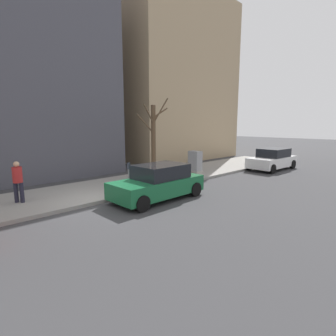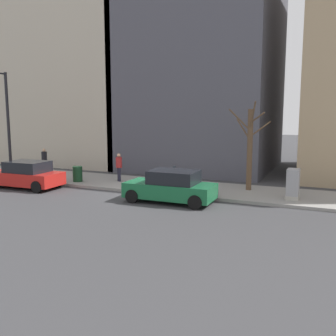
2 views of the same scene
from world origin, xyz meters
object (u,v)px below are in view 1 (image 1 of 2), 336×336
bare_tree (153,138)px  office_tower_left (157,83)px  parked_car_green (158,183)px  utility_box (195,162)px  parking_meter (129,174)px  pedestrian_near_meter (18,180)px  parked_car_white (272,159)px

bare_tree → office_tower_left: size_ratio=0.31×
parked_car_green → utility_box: (2.38, -5.22, 0.11)m
parked_car_green → parking_meter: 1.62m
parked_car_green → pedestrian_near_meter: size_ratio=2.55×
pedestrian_near_meter → office_tower_left: bearing=78.0°
parking_meter → pedestrian_near_meter: bearing=69.9°
utility_box → bare_tree: bearing=61.2°
parking_meter → pedestrian_near_meter: size_ratio=0.81×
bare_tree → utility_box: bearing=-118.8°
utility_box → pedestrian_near_meter: bearing=86.0°
parked_car_green → utility_box: utility_box is taller
bare_tree → parked_car_white: bearing=-113.8°
parked_car_green → bare_tree: bearing=-39.1°
office_tower_left → utility_box: bearing=150.8°
parking_meter → bare_tree: bare_tree is taller
bare_tree → office_tower_left: 12.86m
bare_tree → office_tower_left: (8.78, -7.99, 4.93)m
parking_meter → office_tower_left: 16.99m
utility_box → pedestrian_near_meter: pedestrian_near_meter is taller
parked_car_green → parking_meter: bearing=16.5°
parking_meter → utility_box: (0.85, -5.70, -0.13)m
parked_car_green → parked_car_white: bearing=-90.8°
parked_car_green → office_tower_left: office_tower_left is taller
parked_car_white → office_tower_left: size_ratio=0.29×
parked_car_green → parking_meter: (1.53, 0.48, 0.24)m
bare_tree → pedestrian_near_meter: size_ratio=2.77×
parked_car_white → parked_car_green: (-0.04, 11.09, 0.00)m
parking_meter → bare_tree: bearing=-57.4°
parking_meter → bare_tree: size_ratio=0.29×
parked_car_white → office_tower_left: 14.07m
parked_car_white → bare_tree: (3.63, 8.21, 1.70)m
parked_car_green → parking_meter: size_ratio=3.14×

